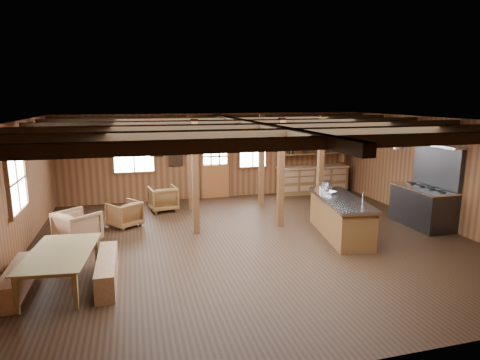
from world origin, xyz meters
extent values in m
cube|color=black|center=(0.00, 0.00, -0.01)|extent=(10.00, 9.00, 0.02)
cube|color=black|center=(0.00, 0.00, 2.81)|extent=(10.00, 9.00, 0.02)
cube|color=#5B2E1A|center=(-5.01, 0.00, 1.40)|extent=(0.02, 9.00, 2.80)
cube|color=#5B2E1A|center=(5.01, 0.00, 1.40)|extent=(0.02, 9.00, 2.80)
cube|color=#5B2E1A|center=(0.00, 4.51, 1.40)|extent=(10.00, 0.02, 2.80)
cube|color=#5B2E1A|center=(0.00, -4.51, 1.40)|extent=(10.00, 0.02, 2.80)
cube|color=black|center=(0.00, -3.50, 2.68)|extent=(9.80, 0.12, 0.18)
cube|color=black|center=(0.00, -2.00, 2.68)|extent=(9.80, 0.12, 0.18)
cube|color=black|center=(0.00, -0.50, 2.68)|extent=(9.80, 0.12, 0.18)
cube|color=black|center=(0.00, 1.00, 2.68)|extent=(9.80, 0.12, 0.18)
cube|color=black|center=(0.00, 2.50, 2.68)|extent=(9.80, 0.12, 0.18)
cube|color=black|center=(0.00, 3.80, 2.68)|extent=(9.80, 0.12, 0.18)
cube|color=black|center=(0.00, 0.00, 2.68)|extent=(0.18, 8.82, 0.18)
cube|color=#412412|center=(-1.20, 1.00, 1.40)|extent=(0.15, 0.15, 2.80)
cube|color=#412412|center=(-1.00, 3.20, 1.40)|extent=(0.15, 0.15, 2.80)
cube|color=#412412|center=(1.00, 1.00, 1.40)|extent=(0.15, 0.15, 2.80)
cube|color=#412412|center=(1.20, 3.20, 1.40)|extent=(0.15, 0.15, 2.80)
cube|color=#412412|center=(2.60, 2.00, 1.40)|extent=(0.15, 0.15, 2.80)
cube|color=brown|center=(0.00, 4.45, 0.55)|extent=(0.90, 0.06, 1.10)
cube|color=#412412|center=(-0.48, 4.45, 1.05)|extent=(0.06, 0.08, 2.10)
cube|color=#412412|center=(0.48, 4.45, 1.05)|extent=(0.06, 0.08, 2.10)
cube|color=#412412|center=(0.00, 4.45, 2.12)|extent=(1.02, 0.08, 0.06)
cube|color=white|center=(0.00, 4.45, 1.55)|extent=(0.84, 0.02, 0.90)
cube|color=white|center=(-2.60, 4.46, 1.60)|extent=(1.20, 0.02, 1.20)
cube|color=#412412|center=(-2.60, 4.46, 1.60)|extent=(1.32, 0.06, 1.32)
cube|color=white|center=(1.30, 4.46, 1.60)|extent=(0.90, 0.02, 1.20)
cube|color=#412412|center=(1.30, 4.46, 1.60)|extent=(1.02, 0.06, 1.32)
cube|color=white|center=(-4.96, 0.50, 1.60)|extent=(0.02, 1.20, 1.20)
cube|color=#412412|center=(-4.96, 0.50, 1.60)|extent=(0.14, 1.24, 1.32)
cube|color=silver|center=(-1.30, 4.46, 1.80)|extent=(0.50, 0.03, 0.40)
cube|color=black|center=(-1.30, 4.45, 1.80)|extent=(0.55, 0.02, 0.45)
cube|color=silver|center=(-1.90, 4.46, 1.70)|extent=(0.35, 0.03, 0.45)
cube|color=black|center=(-1.90, 4.45, 1.70)|extent=(0.40, 0.02, 0.50)
cube|color=silver|center=(-1.30, 4.46, 1.30)|extent=(0.40, 0.03, 0.30)
cube|color=black|center=(-1.30, 4.45, 1.30)|extent=(0.45, 0.02, 0.35)
cube|color=brown|center=(3.40, 4.20, 0.45)|extent=(2.50, 0.55, 0.90)
cube|color=brown|center=(3.40, 4.18, 0.93)|extent=(2.55, 0.60, 0.06)
cube|color=brown|center=(3.40, 4.25, 1.40)|extent=(2.30, 0.35, 0.04)
cube|color=brown|center=(3.40, 4.25, 1.75)|extent=(2.30, 0.35, 0.04)
cube|color=brown|center=(3.40, 4.25, 2.10)|extent=(2.30, 0.35, 0.04)
cube|color=brown|center=(2.25, 4.25, 1.75)|extent=(0.04, 0.35, 1.40)
cube|color=brown|center=(4.55, 4.25, 1.75)|extent=(0.04, 0.35, 1.40)
cylinder|color=#303032|center=(-3.00, 0.00, 2.58)|extent=(0.02, 0.02, 0.45)
cone|color=white|center=(-3.00, 0.00, 2.25)|extent=(0.36, 0.36, 0.22)
cylinder|color=#303032|center=(-1.50, 2.00, 2.58)|extent=(0.02, 0.02, 0.45)
cone|color=white|center=(-1.50, 2.00, 2.25)|extent=(0.36, 0.36, 0.22)
cylinder|color=#303032|center=(2.98, 0.30, 2.55)|extent=(0.04, 3.00, 0.04)
cylinder|color=#303032|center=(2.90, -1.05, 2.45)|extent=(0.01, 0.01, 0.21)
cylinder|color=silver|center=(2.90, -1.05, 2.27)|extent=(0.22, 0.22, 0.14)
cylinder|color=#303032|center=(3.07, -0.66, 2.45)|extent=(0.01, 0.01, 0.21)
cylinder|color=#303032|center=(3.07, -0.66, 2.27)|extent=(0.23, 0.23, 0.14)
cylinder|color=#303032|center=(2.94, -0.28, 2.47)|extent=(0.01, 0.01, 0.16)
cylinder|color=silver|center=(2.94, -0.28, 2.32)|extent=(0.23, 0.23, 0.14)
cylinder|color=#303032|center=(2.95, 0.11, 2.43)|extent=(0.01, 0.01, 0.24)
cylinder|color=#303032|center=(2.95, 0.11, 2.24)|extent=(0.22, 0.22, 0.14)
cylinder|color=#303032|center=(3.07, 0.49, 2.47)|extent=(0.01, 0.01, 0.16)
cylinder|color=silver|center=(3.07, 0.49, 2.32)|extent=(0.23, 0.23, 0.14)
cylinder|color=#303032|center=(2.95, 0.88, 2.47)|extent=(0.01, 0.01, 0.16)
cylinder|color=#303032|center=(2.95, 0.88, 2.32)|extent=(0.24, 0.24, 0.14)
cylinder|color=#303032|center=(2.93, 1.26, 2.44)|extent=(0.01, 0.01, 0.22)
cylinder|color=silver|center=(2.93, 1.26, 2.26)|extent=(0.26, 0.26, 0.14)
cylinder|color=#303032|center=(3.05, 1.65, 2.44)|extent=(0.01, 0.01, 0.23)
cylinder|color=#303032|center=(3.05, 1.65, 2.25)|extent=(0.18, 0.18, 0.14)
cube|color=brown|center=(2.13, -0.11, 0.43)|extent=(1.18, 2.50, 0.86)
cube|color=silver|center=(2.13, -0.11, 0.90)|extent=(1.27, 2.61, 0.08)
cylinder|color=#303032|center=(2.13, -0.71, 0.90)|extent=(0.44, 0.44, 0.06)
cylinder|color=silver|center=(2.33, -0.71, 1.05)|extent=(0.03, 0.03, 0.30)
cube|color=brown|center=(2.30, -0.76, 0.21)|extent=(0.56, 0.46, 0.43)
cube|color=#303032|center=(4.60, 0.05, 0.49)|extent=(0.87, 1.63, 0.98)
cube|color=silver|center=(4.60, 0.05, 1.00)|extent=(0.89, 1.65, 0.04)
cube|color=#303032|center=(4.92, 0.05, 1.57)|extent=(0.12, 1.63, 1.09)
cube|color=silver|center=(4.80, 0.05, 2.12)|extent=(0.40, 1.74, 0.05)
imported|color=olive|center=(-3.90, -1.30, 0.33)|extent=(1.25, 1.99, 0.66)
cube|color=brown|center=(-4.65, -1.30, 0.22)|extent=(0.30, 1.60, 0.44)
cube|color=brown|center=(-3.18, -1.30, 0.24)|extent=(0.32, 1.73, 0.48)
imported|color=brown|center=(-2.91, 2.00, 0.33)|extent=(1.00, 1.00, 0.66)
imported|color=brown|center=(-1.83, 3.30, 0.36)|extent=(0.88, 0.90, 0.72)
imported|color=brown|center=(-3.93, 1.00, 0.38)|extent=(1.17, 1.17, 0.77)
cylinder|color=silver|center=(2.23, 0.89, 1.04)|extent=(0.33, 0.33, 0.20)
imported|color=silver|center=(2.07, 0.34, 0.97)|extent=(0.38, 0.38, 0.07)
camera|label=1|loc=(-2.63, -8.43, 3.27)|focal=30.00mm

